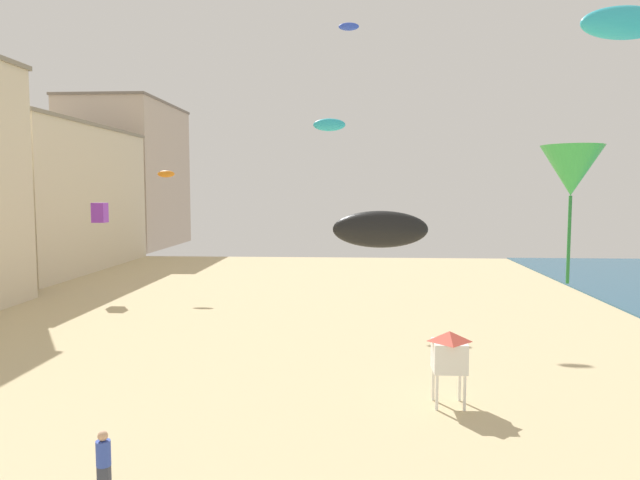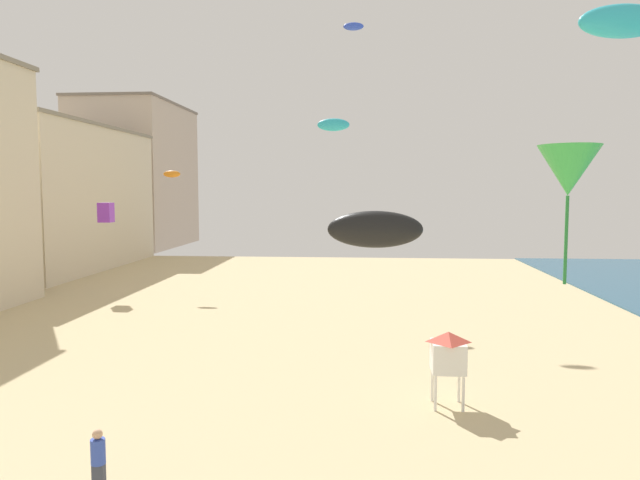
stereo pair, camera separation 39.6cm
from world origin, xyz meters
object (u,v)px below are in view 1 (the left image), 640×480
at_px(kite_cyan_parafoil, 624,23).
at_px(lifeguard_stand, 449,352).
at_px(kite_orange_parafoil, 166,174).
at_px(kite_flyer, 104,461).
at_px(kite_green_delta, 571,171).
at_px(kite_black_parafoil, 380,229).
at_px(kite_purple_box, 100,213).
at_px(kite_blue_parafoil, 349,27).
at_px(kite_cyan_parafoil_2, 329,125).

bearing_deg(kite_cyan_parafoil, lifeguard_stand, 144.70).
distance_m(lifeguard_stand, kite_orange_parafoil, 29.00).
distance_m(kite_flyer, kite_green_delta, 13.62).
height_order(kite_green_delta, kite_cyan_parafoil, kite_cyan_parafoil).
relative_size(kite_flyer, kite_cyan_parafoil, 0.71).
relative_size(lifeguard_stand, kite_black_parafoil, 1.06).
height_order(lifeguard_stand, kite_cyan_parafoil, kite_cyan_parafoil).
bearing_deg(kite_purple_box, kite_cyan_parafoil, -42.12).
height_order(kite_blue_parafoil, kite_orange_parafoil, kite_blue_parafoil).
relative_size(kite_purple_box, kite_cyan_parafoil_2, 0.68).
bearing_deg(lifeguard_stand, kite_cyan_parafoil, -34.47).
xyz_separation_m(kite_cyan_parafoil, kite_orange_parafoil, (-21.01, 25.36, -3.26)).
xyz_separation_m(kite_black_parafoil, kite_orange_parafoil, (-14.49, 27.06, 2.19)).
xyz_separation_m(lifeguard_stand, kite_purple_box, (-20.71, 19.51, 3.88)).
height_order(kite_flyer, lifeguard_stand, lifeguard_stand).
height_order(kite_flyer, kite_cyan_parafoil, kite_cyan_parafoil).
distance_m(kite_cyan_parafoil_2, kite_orange_parafoil, 13.69).
xyz_separation_m(kite_green_delta, kite_black_parafoil, (-4.97, -0.82, -1.49)).
xyz_separation_m(lifeguard_stand, kite_blue_parafoil, (-3.68, 20.05, 16.18)).
bearing_deg(kite_cyan_parafoil_2, lifeguard_stand, -74.18).
bearing_deg(kite_purple_box, kite_flyer, -65.78).
distance_m(kite_cyan_parafoil, kite_purple_box, 33.84).
xyz_separation_m(kite_green_delta, kite_purple_box, (-23.15, 23.21, -2.02)).
xyz_separation_m(kite_blue_parafoil, kite_orange_parafoil, (-13.34, 2.49, -9.58)).
bearing_deg(kite_green_delta, kite_cyan_parafoil, 29.60).
xyz_separation_m(kite_purple_box, kite_cyan_parafoil_2, (15.90, -2.51, 5.57)).
bearing_deg(kite_black_parafoil, lifeguard_stand, 60.80).
height_order(kite_cyan_parafoil, kite_purple_box, kite_cyan_parafoil).
relative_size(kite_cyan_parafoil_2, kite_black_parafoil, 0.83).
bearing_deg(lifeguard_stand, kite_black_parafoil, -118.37).
distance_m(kite_flyer, kite_orange_parafoil, 31.03).
bearing_deg(kite_cyan_parafoil, kite_flyer, -164.29).
relative_size(lifeguard_stand, kite_orange_parafoil, 1.99).
height_order(lifeguard_stand, kite_black_parafoil, kite_black_parafoil).
distance_m(lifeguard_stand, kite_cyan_parafoil_2, 20.04).
bearing_deg(kite_cyan_parafoil_2, kite_flyer, -100.15).
relative_size(kite_green_delta, kite_orange_parafoil, 2.82).
relative_size(kite_purple_box, kite_black_parafoil, 0.56).
bearing_deg(kite_green_delta, kite_cyan_parafoil_2, 109.31).
xyz_separation_m(kite_blue_parafoil, kite_cyan_parafoil_2, (-1.14, -3.04, -6.73)).
height_order(kite_flyer, kite_green_delta, kite_green_delta).
bearing_deg(kite_flyer, kite_cyan_parafoil_2, -43.90).
bearing_deg(kite_blue_parafoil, kite_black_parafoil, -87.32).
xyz_separation_m(kite_cyan_parafoil, kite_purple_box, (-24.70, 22.33, -5.99)).
bearing_deg(kite_blue_parafoil, kite_flyer, -101.38).
bearing_deg(kite_purple_box, kite_cyan_parafoil_2, -8.96).
xyz_separation_m(lifeguard_stand, kite_cyan_parafoil, (3.99, -2.82, 9.87)).
bearing_deg(kite_blue_parafoil, kite_green_delta, -75.55).
bearing_deg(kite_blue_parafoil, kite_cyan_parafoil_2, -110.49).
bearing_deg(kite_black_parafoil, kite_purple_box, 127.10).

